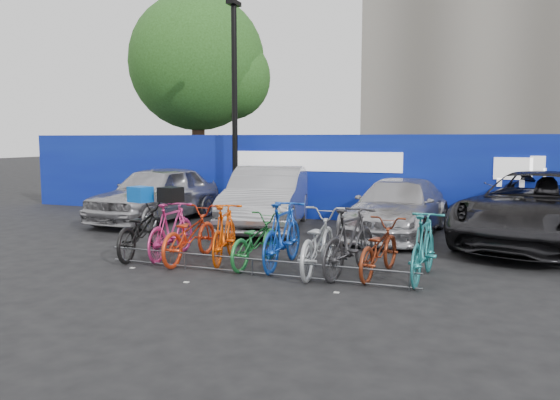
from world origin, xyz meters
The scene contains 21 objects.
ground centered at (0.00, 0.00, 0.00)m, with size 100.00×100.00×0.00m, color black.
hoarding centered at (0.01, 6.00, 1.20)m, with size 22.00×0.18×2.40m.
tree centered at (-6.77, 10.06, 5.07)m, with size 5.40×5.20×7.80m.
lamppost centered at (-3.20, 5.40, 3.27)m, with size 0.25×0.50×6.11m.
bike_rack centered at (0.00, -0.60, 0.16)m, with size 5.60×0.03×0.30m.
car_0 centered at (-4.95, 4.02, 0.78)m, with size 1.83×4.56×1.55m, color #A7A6AB.
car_1 centered at (-1.57, 3.91, 0.79)m, with size 1.67×4.80×1.58m, color #A1A1A5.
car_2 centered at (1.66, 4.20, 0.66)m, with size 1.85×4.55×1.32m, color #AFAEB3.
car_3 centered at (4.71, 3.99, 0.79)m, with size 2.63×5.71×1.59m, color black.
bike_0 centered at (-2.63, 0.00, 0.53)m, with size 0.71×2.04×1.07m, color black.
bike_1 centered at (-2.00, 0.08, 0.54)m, with size 0.51×1.81×1.09m, color #CC2E77.
bike_2 centered at (-1.53, -0.04, 0.51)m, with size 0.68×1.94×1.02m, color red.
bike_3 centered at (-0.88, 0.12, 0.55)m, with size 0.51×1.82×1.09m, color #E04707.
bike_4 centered at (-0.23, 0.05, 0.46)m, with size 0.62×1.77×0.93m, color #207733.
bike_5 centered at (0.28, 0.11, 0.60)m, with size 0.56×1.99×1.20m, color #103DA8.
bike_6 centered at (0.96, -0.03, 0.54)m, with size 0.72×2.06×1.08m, color #B0B4B7.
bike_7 centered at (1.53, -0.02, 0.58)m, with size 0.55×1.94×1.16m, color #29292B.
bike_8 centered at (1.99, 0.11, 0.47)m, with size 0.63×1.80×0.95m, color maroon.
bike_9 centered at (2.72, 0.08, 0.56)m, with size 0.53×1.86×1.12m, color teal.
cargo_crate centered at (-2.63, 0.00, 1.22)m, with size 0.42×0.32×0.30m, color blue.
cargo_topcase centered at (-2.00, 0.08, 1.23)m, with size 0.39×0.35×0.28m, color black.
Camera 1 is at (3.67, -8.81, 2.30)m, focal length 35.00 mm.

